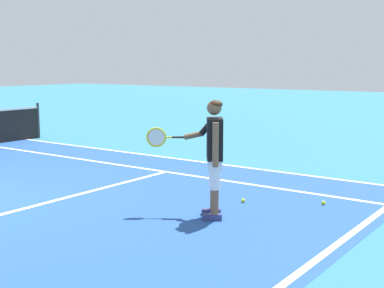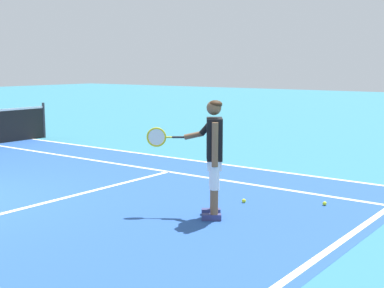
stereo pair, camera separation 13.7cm
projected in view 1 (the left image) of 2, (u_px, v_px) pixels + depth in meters
name	position (u px, v px, depth m)	size (l,w,h in m)	color
line_singles_right	(132.00, 167.00, 11.58)	(0.10, 10.94, 0.01)	white
line_doubles_right	(171.00, 158.00, 12.69)	(0.10, 10.94, 0.01)	white
tennis_player	(213.00, 151.00, 7.62)	(0.62, 1.21, 1.71)	navy
tennis_ball_near_feet	(243.00, 201.00, 8.59)	(0.07, 0.07, 0.07)	#CCE02D
tennis_ball_by_baseline	(324.00, 203.00, 8.44)	(0.07, 0.07, 0.07)	#CCE02D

